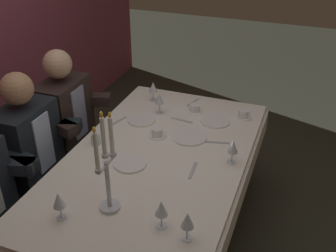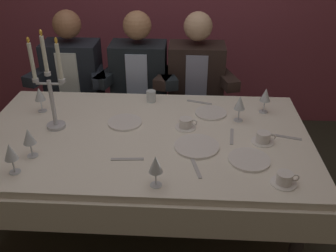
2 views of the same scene
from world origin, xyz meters
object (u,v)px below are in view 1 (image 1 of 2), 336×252
(coffee_cup_0, at_px, (195,109))
(seated_diner_1, at_px, (27,142))
(dinner_plate_2, at_px, (142,120))
(wine_glass_0, at_px, (160,99))
(candelabra, at_px, (107,172))
(coffee_cup_1, at_px, (244,114))
(water_tumbler_0, at_px, (96,139))
(wine_glass_3, at_px, (187,221))
(wine_glass_2, at_px, (161,209))
(wine_glass_1, at_px, (153,88))
(dinner_plate_3, at_px, (215,121))
(wine_glass_5, at_px, (233,147))
(coffee_cup_2, at_px, (157,133))
(seated_diner_2, at_px, (64,113))
(wine_glass_4, at_px, (59,201))
(dinner_plate_1, at_px, (130,163))
(dining_table, at_px, (157,172))
(dinner_plate_0, at_px, (189,136))

(coffee_cup_0, relative_size, seated_diner_1, 0.11)
(dinner_plate_2, height_order, wine_glass_0, wine_glass_0)
(candelabra, height_order, coffee_cup_1, candelabra)
(water_tumbler_0, bearing_deg, coffee_cup_1, -50.05)
(wine_glass_3, bearing_deg, wine_glass_2, 76.80)
(wine_glass_1, relative_size, wine_glass_2, 1.00)
(seated_diner_1, bearing_deg, wine_glass_3, -109.50)
(wine_glass_2, bearing_deg, coffee_cup_0, 9.56)
(dinner_plate_3, distance_m, wine_glass_0, 0.45)
(dinner_plate_3, relative_size, wine_glass_5, 1.32)
(candelabra, relative_size, coffee_cup_2, 4.43)
(candelabra, height_order, seated_diner_2, candelabra)
(dinner_plate_3, height_order, seated_diner_2, seated_diner_2)
(wine_glass_4, relative_size, wine_glass_5, 1.00)
(dinner_plate_1, relative_size, wine_glass_2, 1.26)
(dinner_plate_2, bearing_deg, seated_diner_2, 98.31)
(dinner_plate_1, bearing_deg, wine_glass_0, 6.42)
(dinner_plate_3, distance_m, seated_diner_1, 1.33)
(dinner_plate_3, distance_m, wine_glass_2, 1.14)
(coffee_cup_1, bearing_deg, wine_glass_0, 103.85)
(dinner_plate_1, xyz_separation_m, coffee_cup_2, (0.37, -0.03, 0.02))
(coffee_cup_0, xyz_separation_m, seated_diner_2, (-0.36, 0.93, -0.03))
(dining_table, distance_m, wine_glass_0, 0.64)
(water_tumbler_0, distance_m, coffee_cup_1, 1.10)
(dining_table, xyz_separation_m, coffee_cup_0, (0.67, -0.05, 0.15))
(dinner_plate_2, xyz_separation_m, water_tumbler_0, (-0.39, 0.16, 0.03))
(coffee_cup_1, xyz_separation_m, seated_diner_2, (-0.40, 1.30, -0.03))
(dinner_plate_2, height_order, coffee_cup_0, coffee_cup_0)
(dinner_plate_0, bearing_deg, dining_table, 157.99)
(dinner_plate_2, height_order, seated_diner_1, seated_diner_1)
(wine_glass_5, height_order, seated_diner_1, seated_diner_1)
(wine_glass_4, bearing_deg, coffee_cup_1, -25.48)
(coffee_cup_1, height_order, coffee_cup_2, same)
(dinner_plate_3, relative_size, wine_glass_2, 1.32)
(wine_glass_2, bearing_deg, wine_glass_0, 22.05)
(wine_glass_0, bearing_deg, coffee_cup_0, -65.70)
(dinner_plate_0, bearing_deg, wine_glass_5, -119.62)
(dining_table, height_order, wine_glass_3, wine_glass_3)
(coffee_cup_0, bearing_deg, dining_table, 175.92)
(dining_table, bearing_deg, coffee_cup_2, 20.53)
(dinner_plate_2, relative_size, coffee_cup_0, 1.52)
(coffee_cup_1, bearing_deg, seated_diner_1, 123.12)
(water_tumbler_0, relative_size, seated_diner_1, 0.06)
(dinner_plate_1, xyz_separation_m, wine_glass_5, (0.24, -0.58, 0.11))
(coffee_cup_2, xyz_separation_m, seated_diner_2, (0.07, 0.80, -0.03))
(dinner_plate_0, relative_size, dinner_plate_2, 1.23)
(candelabra, height_order, seated_diner_1, candelabra)
(wine_glass_2, distance_m, seated_diner_1, 1.22)
(dinner_plate_2, bearing_deg, dining_table, -145.10)
(candelabra, xyz_separation_m, water_tumbler_0, (0.53, 0.38, -0.20))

